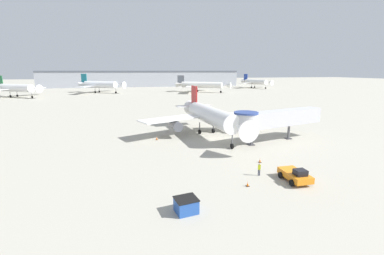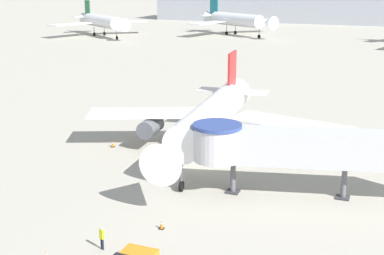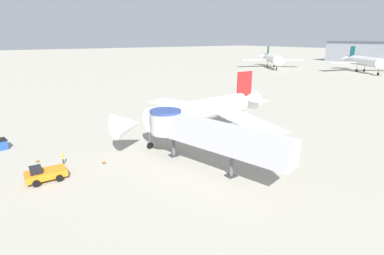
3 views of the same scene
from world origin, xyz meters
TOP-DOWN VIEW (x-y plane):
  - ground_plane at (0.00, 0.00)m, footprint 800.00×800.00m
  - main_airplane at (-0.14, 3.96)m, footprint 28.19×27.34m
  - jet_bridge at (9.55, -3.39)m, footprint 19.32×7.24m
  - traffic_cone_near_nose at (1.85, -12.86)m, footprint 0.38×0.38m
  - traffic_cone_apron_front at (-3.34, -19.49)m, footprint 0.36×0.36m
  - traffic_cone_port_wing at (-10.90, 2.97)m, footprint 0.41×0.41m
  - ground_crew_marshaller at (-0.60, -17.05)m, footprint 0.35×0.27m
  - background_jet_teal_tail at (-30.85, 117.16)m, footprint 28.73×29.33m
  - background_jet_green_tail at (-68.06, 99.50)m, footprint 27.78×27.48m
  - terminal_building at (-0.93, 175.00)m, footprint 156.74×20.05m

SIDE VIEW (x-z plane):
  - ground_plane at x=0.00m, z-range 0.00..0.00m
  - traffic_cone_apron_front at x=-3.34m, z-range -0.02..0.59m
  - traffic_cone_near_nose at x=1.85m, z-range -0.02..0.62m
  - traffic_cone_port_wing at x=-10.90m, z-range -0.02..0.67m
  - ground_crew_marshaller at x=-0.60m, z-range 0.12..1.74m
  - main_airplane at x=-0.14m, z-range -0.71..8.64m
  - jet_bridge at x=9.55m, z-range 1.29..7.24m
  - background_jet_green_tail at x=-68.06m, z-range -0.63..9.75m
  - background_jet_teal_tail at x=-30.85m, z-range -0.68..10.25m
  - terminal_building at x=-0.93m, z-range 0.01..12.74m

